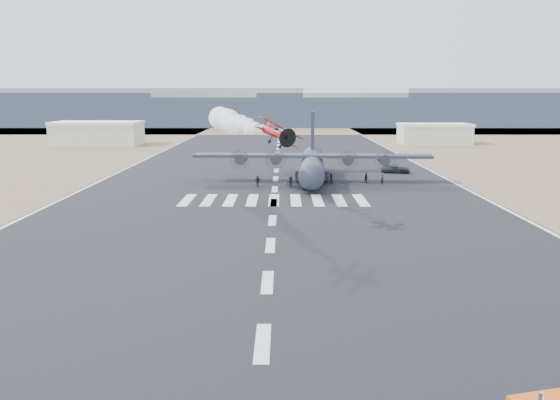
{
  "coord_description": "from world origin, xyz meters",
  "views": [
    {
      "loc": [
        1.14,
        -34.63,
        14.4
      ],
      "look_at": [
        0.92,
        26.55,
        4.0
      ],
      "focal_mm": 40.0,
      "sensor_mm": 36.0,
      "label": 1
    }
  ],
  "objects_px": {
    "hangar_right": "(434,133)",
    "aerobatic_biplane": "(276,133)",
    "crew_c": "(291,182)",
    "crew_e": "(304,184)",
    "hangar_left": "(98,133)",
    "crew_g": "(382,180)",
    "crew_a": "(307,184)",
    "support_vehicle": "(396,169)",
    "crew_h": "(331,179)",
    "crew_b": "(366,178)",
    "crew_d": "(258,181)",
    "transport_aircraft": "(312,163)",
    "crew_f": "(314,180)"
  },
  "relations": [
    {
      "from": "crew_b",
      "to": "crew_g",
      "type": "height_order",
      "value": "crew_b"
    },
    {
      "from": "support_vehicle",
      "to": "aerobatic_biplane",
      "type": "bearing_deg",
      "value": 176.78
    },
    {
      "from": "crew_c",
      "to": "crew_e",
      "type": "distance_m",
      "value": 2.83
    },
    {
      "from": "hangar_left",
      "to": "hangar_right",
      "type": "distance_m",
      "value": 98.13
    },
    {
      "from": "crew_d",
      "to": "crew_e",
      "type": "distance_m",
      "value": 7.94
    },
    {
      "from": "crew_a",
      "to": "crew_e",
      "type": "relative_size",
      "value": 1.0
    },
    {
      "from": "hangar_right",
      "to": "crew_b",
      "type": "bearing_deg",
      "value": -110.46
    },
    {
      "from": "transport_aircraft",
      "to": "crew_d",
      "type": "distance_m",
      "value": 11.71
    },
    {
      "from": "transport_aircraft",
      "to": "support_vehicle",
      "type": "relative_size",
      "value": 7.28
    },
    {
      "from": "crew_e",
      "to": "crew_g",
      "type": "relative_size",
      "value": 1.07
    },
    {
      "from": "crew_b",
      "to": "crew_h",
      "type": "xyz_separation_m",
      "value": [
        -5.93,
        -1.03,
        -0.01
      ]
    },
    {
      "from": "crew_c",
      "to": "crew_g",
      "type": "xyz_separation_m",
      "value": [
        14.71,
        3.25,
        -0.07
      ]
    },
    {
      "from": "crew_a",
      "to": "crew_g",
      "type": "bearing_deg",
      "value": 164.57
    },
    {
      "from": "hangar_left",
      "to": "hangar_right",
      "type": "xyz_separation_m",
      "value": [
        98.0,
        5.0,
        -0.4
      ]
    },
    {
      "from": "transport_aircraft",
      "to": "crew_c",
      "type": "relative_size",
      "value": 21.47
    },
    {
      "from": "crew_b",
      "to": "crew_h",
      "type": "distance_m",
      "value": 6.02
    },
    {
      "from": "aerobatic_biplane",
      "to": "support_vehicle",
      "type": "height_order",
      "value": "aerobatic_biplane"
    },
    {
      "from": "crew_f",
      "to": "crew_h",
      "type": "bearing_deg",
      "value": -69.64
    },
    {
      "from": "crew_a",
      "to": "crew_e",
      "type": "bearing_deg",
      "value": 12.13
    },
    {
      "from": "hangar_right",
      "to": "crew_h",
      "type": "bearing_deg",
      "value": -113.7
    },
    {
      "from": "transport_aircraft",
      "to": "crew_b",
      "type": "bearing_deg",
      "value": -15.44
    },
    {
      "from": "crew_a",
      "to": "crew_c",
      "type": "bearing_deg",
      "value": -66.44
    },
    {
      "from": "crew_b",
      "to": "crew_g",
      "type": "distance_m",
      "value": 3.28
    },
    {
      "from": "crew_c",
      "to": "hangar_left",
      "type": "bearing_deg",
      "value": 102.08
    },
    {
      "from": "crew_d",
      "to": "crew_g",
      "type": "relative_size",
      "value": 1.07
    },
    {
      "from": "support_vehicle",
      "to": "crew_f",
      "type": "xyz_separation_m",
      "value": [
        -16.03,
        -15.93,
        0.04
      ]
    },
    {
      "from": "aerobatic_biplane",
      "to": "crew_f",
      "type": "bearing_deg",
      "value": 64.55
    },
    {
      "from": "crew_a",
      "to": "crew_h",
      "type": "xyz_separation_m",
      "value": [
        4.08,
        6.09,
        -0.05
      ]
    },
    {
      "from": "crew_f",
      "to": "crew_g",
      "type": "bearing_deg",
      "value": -96.29
    },
    {
      "from": "crew_b",
      "to": "crew_f",
      "type": "xyz_separation_m",
      "value": [
        -8.81,
        -2.5,
        -0.07
      ]
    },
    {
      "from": "aerobatic_biplane",
      "to": "crew_c",
      "type": "relative_size",
      "value": 2.85
    },
    {
      "from": "hangar_right",
      "to": "crew_h",
      "type": "xyz_separation_m",
      "value": [
        -36.97,
        -84.23,
        -2.16
      ]
    },
    {
      "from": "crew_b",
      "to": "crew_f",
      "type": "bearing_deg",
      "value": -172.92
    },
    {
      "from": "support_vehicle",
      "to": "crew_a",
      "type": "bearing_deg",
      "value": 160.4
    },
    {
      "from": "hangar_right",
      "to": "crew_d",
      "type": "xyz_separation_m",
      "value": [
        -48.75,
        -87.59,
        -2.11
      ]
    },
    {
      "from": "aerobatic_biplane",
      "to": "crew_g",
      "type": "bearing_deg",
      "value": 47.8
    },
    {
      "from": "hangar_left",
      "to": "crew_g",
      "type": "distance_m",
      "value": 106.26
    },
    {
      "from": "hangar_left",
      "to": "transport_aircraft",
      "type": "distance_m",
      "value": 95.1
    },
    {
      "from": "hangar_right",
      "to": "aerobatic_biplane",
      "type": "distance_m",
      "value": 127.97
    },
    {
      "from": "hangar_right",
      "to": "crew_b",
      "type": "height_order",
      "value": "hangar_right"
    },
    {
      "from": "hangar_right",
      "to": "transport_aircraft",
      "type": "height_order",
      "value": "transport_aircraft"
    },
    {
      "from": "crew_f",
      "to": "crew_h",
      "type": "relative_size",
      "value": 0.93
    },
    {
      "from": "hangar_left",
      "to": "support_vehicle",
      "type": "relative_size",
      "value": 4.55
    },
    {
      "from": "crew_e",
      "to": "crew_f",
      "type": "xyz_separation_m",
      "value": [
        1.67,
        5.15,
        -0.11
      ]
    },
    {
      "from": "crew_b",
      "to": "crew_g",
      "type": "xyz_separation_m",
      "value": [
        2.21,
        -2.43,
        -0.01
      ]
    },
    {
      "from": "hangar_right",
      "to": "aerobatic_biplane",
      "type": "height_order",
      "value": "aerobatic_biplane"
    },
    {
      "from": "aerobatic_biplane",
      "to": "crew_c",
      "type": "distance_m",
      "value": 32.01
    },
    {
      "from": "transport_aircraft",
      "to": "crew_a",
      "type": "height_order",
      "value": "transport_aircraft"
    },
    {
      "from": "support_vehicle",
      "to": "crew_b",
      "type": "height_order",
      "value": "crew_b"
    },
    {
      "from": "support_vehicle",
      "to": "crew_d",
      "type": "distance_m",
      "value": 30.65
    }
  ]
}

